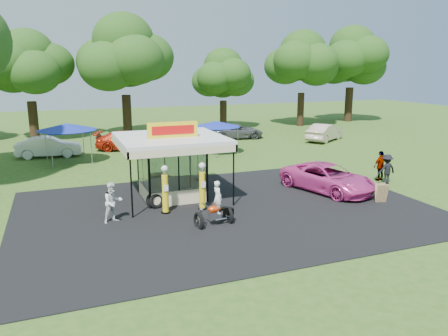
{
  "coord_description": "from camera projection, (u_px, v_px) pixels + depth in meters",
  "views": [
    {
      "loc": [
        -7.54,
        -17.19,
        6.91
      ],
      "look_at": [
        0.63,
        4.0,
        1.65
      ],
      "focal_mm": 35.0,
      "sensor_mm": 36.0,
      "label": 1
    }
  ],
  "objects": [
    {
      "name": "oak_far_d",
      "position": [
        223.0,
        79.0,
        49.17
      ],
      "size": [
        7.44,
        7.44,
        8.86
      ],
      "color": "black",
      "rests_on": "ground"
    },
    {
      "name": "spare_tires",
      "position": [
        155.0,
        201.0,
        21.83
      ],
      "size": [
        0.98,
        0.7,
        0.81
      ],
      "rotation": [
        0.0,
        0.0,
        0.2
      ],
      "color": "black",
      "rests_on": "ground"
    },
    {
      "name": "oak_far_c",
      "position": [
        124.0,
        61.0,
        42.99
      ],
      "size": [
        10.08,
        10.08,
        11.88
      ],
      "color": "black",
      "rests_on": "ground"
    },
    {
      "name": "oak_far_b",
      "position": [
        29.0,
        71.0,
        41.25
      ],
      "size": [
        8.59,
        8.59,
        10.24
      ],
      "color": "black",
      "rests_on": "ground"
    },
    {
      "name": "spectator_west",
      "position": [
        113.0,
        202.0,
        19.73
      ],
      "size": [
        1.11,
        0.99,
        1.88
      ],
      "primitive_type": "imported",
      "rotation": [
        0.0,
        0.0,
        0.36
      ],
      "color": "white",
      "rests_on": "ground"
    },
    {
      "name": "bg_car_c",
      "position": [
        203.0,
        138.0,
        37.98
      ],
      "size": [
        5.22,
        2.64,
        1.7
      ],
      "primitive_type": "imported",
      "rotation": [
        0.0,
        0.0,
        1.7
      ],
      "color": "#AAAAAF",
      "rests_on": "ground"
    },
    {
      "name": "spectator_east_a",
      "position": [
        387.0,
        169.0,
        26.33
      ],
      "size": [
        1.18,
        0.69,
        1.81
      ],
      "primitive_type": "imported",
      "rotation": [
        0.0,
        0.0,
        3.13
      ],
      "color": "black",
      "rests_on": "ground"
    },
    {
      "name": "bg_car_a",
      "position": [
        49.0,
        147.0,
        34.27
      ],
      "size": [
        5.0,
        2.12,
        1.6
      ],
      "primitive_type": "imported",
      "rotation": [
        0.0,
        0.0,
        1.48
      ],
      "color": "silver",
      "rests_on": "ground"
    },
    {
      "name": "motorcycle",
      "position": [
        216.0,
        207.0,
        19.4
      ],
      "size": [
        1.84,
        1.06,
        2.12
      ],
      "rotation": [
        0.0,
        0.0,
        0.14
      ],
      "color": "black",
      "rests_on": "ground"
    },
    {
      "name": "asphalt_apron",
      "position": [
        227.0,
        210.0,
        21.64
      ],
      "size": [
        20.0,
        14.0,
        0.04
      ],
      "primitive_type": "cube",
      "color": "black",
      "rests_on": "ground"
    },
    {
      "name": "tent_west",
      "position": [
        67.0,
        127.0,
        31.74
      ],
      "size": [
        4.2,
        4.2,
        2.93
      ],
      "rotation": [
        0.0,
        0.0,
        0.14
      ],
      "color": "gray",
      "rests_on": "ground"
    },
    {
      "name": "bg_car_e",
      "position": [
        325.0,
        132.0,
        41.77
      ],
      "size": [
        5.18,
        4.24,
        1.66
      ],
      "primitive_type": "imported",
      "rotation": [
        0.0,
        0.0,
        2.15
      ],
      "color": "#C8AE99",
      "rests_on": "ground"
    },
    {
      "name": "gas_station_kiosk",
      "position": [
        171.0,
        166.0,
        23.26
      ],
      "size": [
        5.4,
        5.4,
        4.18
      ],
      "color": "white",
      "rests_on": "ground"
    },
    {
      "name": "a_frame_sign",
      "position": [
        381.0,
        193.0,
        22.7
      ],
      "size": [
        0.61,
        0.65,
        1.01
      ],
      "rotation": [
        0.0,
        0.0,
        -0.28
      ],
      "color": "#593819",
      "rests_on": "ground"
    },
    {
      "name": "oak_far_f",
      "position": [
        351.0,
        62.0,
        55.55
      ],
      "size": [
        9.82,
        9.82,
        11.83
      ],
      "color": "black",
      "rests_on": "ground"
    },
    {
      "name": "oak_far_e",
      "position": [
        302.0,
        67.0,
        51.13
      ],
      "size": [
        9.19,
        9.19,
        10.94
      ],
      "color": "black",
      "rests_on": "ground"
    },
    {
      "name": "bg_car_b",
      "position": [
        129.0,
        141.0,
        37.16
      ],
      "size": [
        5.98,
        3.9,
        1.61
      ],
      "primitive_type": "imported",
      "rotation": [
        0.0,
        0.0,
        1.25
      ],
      "color": "#B9250E",
      "rests_on": "ground"
    },
    {
      "name": "tent_east",
      "position": [
        216.0,
        124.0,
        35.19
      ],
      "size": [
        3.83,
        3.83,
        2.68
      ],
      "rotation": [
        0.0,
        0.0,
        0.42
      ],
      "color": "gray",
      "rests_on": "ground"
    },
    {
      "name": "ground",
      "position": [
        243.0,
        223.0,
        19.83
      ],
      "size": [
        120.0,
        120.0,
        0.0
      ],
      "primitive_type": "plane",
      "color": "#2D541A",
      "rests_on": "ground"
    },
    {
      "name": "gas_pump_left",
      "position": [
        165.0,
        191.0,
        20.86
      ],
      "size": [
        0.45,
        0.45,
        2.39
      ],
      "color": "black",
      "rests_on": "ground"
    },
    {
      "name": "pink_sedan",
      "position": [
        328.0,
        178.0,
        24.74
      ],
      "size": [
        4.1,
        6.15,
        1.57
      ],
      "primitive_type": "imported",
      "rotation": [
        0.0,
        0.0,
        0.29
      ],
      "color": "#E13D99",
      "rests_on": "ground"
    },
    {
      "name": "spectator_east_b",
      "position": [
        381.0,
        166.0,
        27.02
      ],
      "size": [
        1.15,
        0.57,
        1.89
      ],
      "primitive_type": "imported",
      "rotation": [
        0.0,
        0.0,
        3.24
      ],
      "color": "gray",
      "rests_on": "ground"
    },
    {
      "name": "kiosk_car",
      "position": [
        163.0,
        180.0,
        25.56
      ],
      "size": [
        2.82,
        1.13,
        0.96
      ],
      "primitive_type": "imported",
      "rotation": [
        0.0,
        0.0,
        1.57
      ],
      "color": "yellow",
      "rests_on": "ground"
    },
    {
      "name": "gas_pump_right",
      "position": [
        202.0,
        187.0,
        21.45
      ],
      "size": [
        0.45,
        0.45,
        2.4
      ],
      "color": "black",
      "rests_on": "ground"
    },
    {
      "name": "bg_car_d",
      "position": [
        237.0,
        131.0,
        43.16
      ],
      "size": [
        5.46,
        2.93,
        1.46
      ],
      "primitive_type": "imported",
      "rotation": [
        0.0,
        0.0,
        1.47
      ],
      "color": "#505052",
      "rests_on": "ground"
    }
  ]
}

